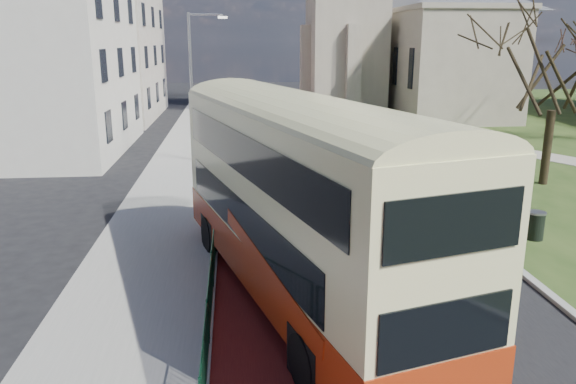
{
  "coord_description": "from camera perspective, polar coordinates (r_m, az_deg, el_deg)",
  "views": [
    {
      "loc": [
        -2.26,
        -13.56,
        6.7
      ],
      "look_at": [
        -0.58,
        3.67,
        2.0
      ],
      "focal_mm": 35.0,
      "sensor_mm": 36.0,
      "label": 1
    }
  ],
  "objects": [
    {
      "name": "ground",
      "position": [
        15.3,
        3.56,
        -10.83
      ],
      "size": [
        160.0,
        160.0,
        0.0
      ],
      "primitive_type": "plane",
      "color": "black",
      "rests_on": "ground"
    },
    {
      "name": "road_carriageway",
      "position": [
        34.43,
        0.81,
        3.97
      ],
      "size": [
        9.0,
        120.0,
        0.01
      ],
      "primitive_type": "cube",
      "color": "black",
      "rests_on": "ground"
    },
    {
      "name": "bus_lane",
      "position": [
        34.24,
        -3.69,
        3.88
      ],
      "size": [
        3.4,
        120.0,
        0.01
      ],
      "primitive_type": "cube",
      "color": "#591414",
      "rests_on": "ground"
    },
    {
      "name": "pavement_west",
      "position": [
        34.32,
        -10.06,
        3.8
      ],
      "size": [
        4.0,
        120.0,
        0.12
      ],
      "primitive_type": "cube",
      "color": "gray",
      "rests_on": "ground"
    },
    {
      "name": "kerb_west",
      "position": [
        34.22,
        -6.71,
        3.9
      ],
      "size": [
        0.25,
        120.0,
        0.13
      ],
      "primitive_type": "cube",
      "color": "#999993",
      "rests_on": "ground"
    },
    {
      "name": "kerb_east",
      "position": [
        37.13,
        7.57,
        4.76
      ],
      "size": [
        0.25,
        80.0,
        0.13
      ],
      "primitive_type": "cube",
      "color": "#999993",
      "rests_on": "ground"
    },
    {
      "name": "pedestrian_railing",
      "position": [
        18.62,
        -7.4,
        -4.22
      ],
      "size": [
        0.07,
        24.0,
        1.12
      ],
      "color": "#0C3522",
      "rests_on": "ground"
    },
    {
      "name": "street_block_near",
      "position": [
        37.45,
        -24.56,
        13.58
      ],
      "size": [
        10.3,
        14.3,
        13.0
      ],
      "color": "beige",
      "rests_on": "ground"
    },
    {
      "name": "street_block_far",
      "position": [
        52.89,
        -18.92,
        13.38
      ],
      "size": [
        10.3,
        16.3,
        11.5
      ],
      "color": "#BEB2A1",
      "rests_on": "ground"
    },
    {
      "name": "streetlamp",
      "position": [
        31.7,
        -9.51,
        11.17
      ],
      "size": [
        2.13,
        0.18,
        8.0
      ],
      "color": "gray",
      "rests_on": "pavement_west"
    },
    {
      "name": "bus",
      "position": [
        14.24,
        0.94,
        0.03
      ],
      "size": [
        6.15,
        12.8,
        5.22
      ],
      "rotation": [
        0.0,
        0.0,
        0.27
      ],
      "color": "#9F2C0E",
      "rests_on": "ground"
    },
    {
      "name": "winter_tree_near",
      "position": [
        28.79,
        25.85,
        12.95
      ],
      "size": [
        6.68,
        6.68,
        9.05
      ],
      "rotation": [
        0.0,
        0.0,
        -0.09
      ],
      "color": "black",
      "rests_on": "grass_green"
    },
    {
      "name": "litter_bin",
      "position": [
        21.12,
        23.85,
        -3.12
      ],
      "size": [
        0.63,
        0.63,
        0.99
      ],
      "rotation": [
        0.0,
        0.0,
        0.02
      ],
      "color": "black",
      "rests_on": "grass_green"
    }
  ]
}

